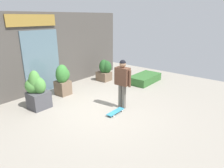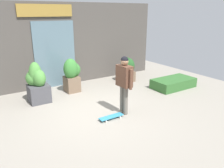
{
  "view_description": "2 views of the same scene",
  "coord_description": "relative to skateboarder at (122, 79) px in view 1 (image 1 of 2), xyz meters",
  "views": [
    {
      "loc": [
        -4.63,
        -4.22,
        3.03
      ],
      "look_at": [
        0.27,
        -0.21,
        0.88
      ],
      "focal_mm": 32.06,
      "sensor_mm": 36.0,
      "label": 1
    },
    {
      "loc": [
        -3.01,
        -5.33,
        2.86
      ],
      "look_at": [
        0.27,
        -0.21,
        0.88
      ],
      "focal_mm": 35.96,
      "sensor_mm": 36.0,
      "label": 2
    }
  ],
  "objects": [
    {
      "name": "ground_plane",
      "position": [
        -0.52,
        0.45,
        -1.04
      ],
      "size": [
        12.0,
        12.0,
        0.0
      ],
      "primitive_type": "plane",
      "color": "gray"
    },
    {
      "name": "building_facade",
      "position": [
        -0.53,
        3.66,
        0.55
      ],
      "size": [
        8.76,
        0.31,
        3.2
      ],
      "color": "#4C4742",
      "rests_on": "ground_plane"
    },
    {
      "name": "planter_box_left",
      "position": [
        -0.51,
        2.59,
        -0.35
      ],
      "size": [
        0.69,
        0.61,
        1.26
      ],
      "color": "brown",
      "rests_on": "ground_plane"
    },
    {
      "name": "planter_box_right",
      "position": [
        1.94,
        2.51,
        -0.49
      ],
      "size": [
        0.58,
        0.73,
        1.06
      ],
      "color": "brown",
      "rests_on": "ground_plane"
    },
    {
      "name": "hedge_ledge",
      "position": [
        2.99,
        0.86,
        -0.86
      ],
      "size": [
        1.68,
        0.9,
        0.36
      ],
      "primitive_type": "cube",
      "color": "#33662D",
      "rests_on": "ground_plane"
    },
    {
      "name": "planter_box_mid",
      "position": [
        -1.85,
        2.24,
        -0.4
      ],
      "size": [
        0.66,
        0.71,
        1.34
      ],
      "color": "#47474C",
      "rests_on": "ground_plane"
    },
    {
      "name": "skateboarder",
      "position": [
        0.0,
        0.0,
        0.0
      ],
      "size": [
        0.29,
        0.65,
        1.7
      ],
      "rotation": [
        0.0,
        0.0,
        -3.09
      ],
      "color": "#666056",
      "rests_on": "ground_plane"
    },
    {
      "name": "skateboard",
      "position": [
        -0.5,
        -0.11,
        -0.98
      ],
      "size": [
        0.73,
        0.26,
        0.08
      ],
      "rotation": [
        0.0,
        0.0,
        -3.13
      ],
      "color": "teal",
      "rests_on": "ground_plane"
    }
  ]
}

